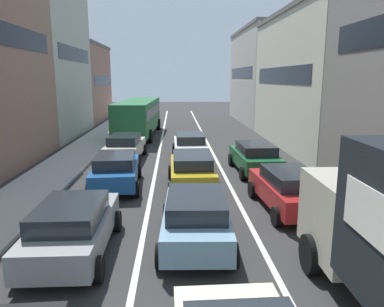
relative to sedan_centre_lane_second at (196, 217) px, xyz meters
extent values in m
cube|color=#B5B5B5|center=(-6.56, 13.03, -0.73)|extent=(2.60, 64.00, 0.14)
cube|color=silver|center=(-1.56, 13.03, -0.79)|extent=(0.16, 60.00, 0.01)
cube|color=silver|center=(1.84, 13.03, -0.79)|extent=(0.16, 60.00, 0.01)
cube|color=black|center=(-8.35, 9.53, 5.88)|extent=(0.02, 8.80, 1.10)
cube|color=#B2ADA3|center=(-11.86, 20.53, 5.10)|extent=(7.00, 10.90, 11.80)
cube|color=black|center=(-8.35, 20.53, 5.69)|extent=(0.02, 8.80, 1.10)
cube|color=#936B5B|center=(-11.86, 31.53, 3.18)|extent=(7.00, 10.90, 7.95)
cube|color=black|center=(-8.35, 31.53, 3.57)|extent=(0.02, 8.80, 1.10)
cube|color=#66605B|center=(-11.86, 31.53, 7.30)|extent=(7.20, 10.90, 0.30)
cube|color=#B2ADA3|center=(10.04, 29.70, 3.91)|extent=(7.00, 14.57, 9.41)
cube|color=black|center=(6.52, 29.70, 4.38)|extent=(0.02, 11.73, 1.10)
cube|color=#66605B|center=(10.04, 29.70, 8.77)|extent=(7.20, 14.57, 0.30)
cube|color=beige|center=(10.04, 15.03, 3.60)|extent=(7.00, 14.57, 8.80)
cube|color=black|center=(6.52, 15.03, 4.04)|extent=(0.02, 11.73, 1.10)
cube|color=#66605B|center=(10.04, 15.03, 8.15)|extent=(7.20, 14.57, 0.30)
cube|color=#B7B29E|center=(3.90, -1.87, 0.63)|extent=(2.45, 2.45, 1.90)
cube|color=black|center=(3.92, -0.66, 1.01)|extent=(2.02, 0.07, 0.70)
cylinder|color=black|center=(2.70, -1.76, -0.32)|extent=(0.32, 0.97, 0.96)
cube|color=#759EB7|center=(0.00, 0.05, -0.13)|extent=(1.97, 4.37, 0.70)
cube|color=#1E2328|center=(-0.01, -0.15, 0.43)|extent=(1.68, 2.47, 0.52)
cylinder|color=black|center=(-0.86, 1.55, -0.48)|extent=(0.24, 0.65, 0.64)
cylinder|color=black|center=(0.98, 1.48, -0.48)|extent=(0.24, 0.65, 0.64)
cylinder|color=black|center=(-0.97, -1.37, -0.48)|extent=(0.24, 0.65, 0.64)
cylinder|color=black|center=(0.86, -1.45, -0.48)|extent=(0.24, 0.65, 0.64)
cube|color=gray|center=(-3.31, -0.50, -0.13)|extent=(1.82, 4.31, 0.70)
cube|color=#1E2328|center=(-3.31, -0.70, 0.43)|extent=(1.59, 2.41, 0.52)
cylinder|color=black|center=(-4.24, 0.96, -0.48)|extent=(0.22, 0.64, 0.64)
cylinder|color=black|center=(-2.40, 0.97, -0.48)|extent=(0.22, 0.64, 0.64)
cylinder|color=black|center=(-4.23, -1.96, -0.48)|extent=(0.22, 0.64, 0.64)
cylinder|color=black|center=(-2.39, -1.96, -0.48)|extent=(0.22, 0.64, 0.64)
cube|color=#B29319|center=(0.16, 5.52, -0.13)|extent=(1.83, 4.31, 0.70)
cube|color=#1E2328|center=(0.16, 5.32, 0.43)|extent=(1.60, 2.42, 0.52)
cylinder|color=black|center=(-0.78, 6.97, -0.48)|extent=(0.22, 0.64, 0.64)
cylinder|color=black|center=(1.06, 6.98, -0.48)|extent=(0.22, 0.64, 0.64)
cylinder|color=black|center=(-0.75, 4.05, -0.48)|extent=(0.22, 0.64, 0.64)
cylinder|color=black|center=(1.09, 4.06, -0.48)|extent=(0.22, 0.64, 0.64)
cube|color=#194C8C|center=(-3.12, 5.69, -0.13)|extent=(2.05, 4.40, 0.70)
cube|color=#1E2328|center=(-3.11, 5.50, 0.43)|extent=(1.73, 2.50, 0.52)
cylinder|color=black|center=(-4.13, 7.10, -0.48)|extent=(0.26, 0.65, 0.64)
cylinder|color=black|center=(-2.29, 7.21, -0.48)|extent=(0.26, 0.65, 0.64)
cylinder|color=black|center=(-3.96, 4.18, -0.48)|extent=(0.26, 0.65, 0.64)
cylinder|color=black|center=(-2.12, 4.29, -0.48)|extent=(0.26, 0.65, 0.64)
cube|color=silver|center=(0.33, 11.34, -0.13)|extent=(1.85, 4.32, 0.70)
cube|color=#1E2328|center=(0.33, 11.14, 0.43)|extent=(1.61, 2.43, 0.52)
cylinder|color=black|center=(-0.61, 12.79, -0.48)|extent=(0.23, 0.64, 0.64)
cylinder|color=black|center=(1.23, 12.81, -0.48)|extent=(0.23, 0.64, 0.64)
cylinder|color=black|center=(-0.58, 9.87, -0.48)|extent=(0.23, 0.64, 0.64)
cylinder|color=black|center=(1.26, 9.89, -0.48)|extent=(0.23, 0.64, 0.64)
cube|color=beige|center=(-3.42, 11.13, -0.13)|extent=(2.00, 4.38, 0.70)
cube|color=#1E2328|center=(-3.43, 10.93, 0.43)|extent=(1.70, 2.48, 0.52)
cylinder|color=black|center=(-4.27, 12.63, -0.48)|extent=(0.25, 0.65, 0.64)
cylinder|color=black|center=(-2.44, 12.55, -0.48)|extent=(0.25, 0.65, 0.64)
cylinder|color=black|center=(-4.41, 9.71, -0.48)|extent=(0.25, 0.65, 0.64)
cylinder|color=black|center=(-2.57, 9.63, -0.48)|extent=(0.25, 0.65, 0.64)
cube|color=#A51E1E|center=(3.49, 2.61, -0.13)|extent=(2.05, 4.40, 0.70)
cube|color=#1E2328|center=(3.51, 2.41, 0.43)|extent=(1.72, 2.50, 0.52)
cylinder|color=black|center=(2.49, 4.01, -0.48)|extent=(0.26, 0.65, 0.64)
cylinder|color=black|center=(4.33, 4.12, -0.48)|extent=(0.26, 0.65, 0.64)
cylinder|color=black|center=(2.66, 1.09, -0.48)|extent=(0.26, 0.65, 0.64)
cylinder|color=black|center=(4.50, 1.20, -0.48)|extent=(0.26, 0.65, 0.64)
cube|color=#19592D|center=(3.44, 8.00, -0.13)|extent=(1.93, 4.35, 0.70)
cube|color=#1E2328|center=(3.45, 7.80, 0.43)|extent=(1.66, 2.46, 0.52)
cylinder|color=black|center=(2.48, 9.43, -0.48)|extent=(0.24, 0.65, 0.64)
cylinder|color=black|center=(4.31, 9.49, -0.48)|extent=(0.24, 0.65, 0.64)
cylinder|color=black|center=(2.57, 6.51, -0.48)|extent=(0.24, 0.65, 0.64)
cylinder|color=black|center=(4.41, 6.57, -0.48)|extent=(0.24, 0.65, 0.64)
cube|color=#1E6033|center=(-3.46, 19.94, 0.90)|extent=(3.00, 10.61, 2.40)
cube|color=black|center=(-3.46, 19.94, 1.26)|extent=(3.00, 9.98, 0.70)
cylinder|color=black|center=(-4.52, 23.77, -0.30)|extent=(0.35, 1.01, 1.00)
cylinder|color=black|center=(-2.03, 23.65, -0.30)|extent=(0.35, 1.01, 1.00)
cylinder|color=black|center=(-4.86, 16.85, -0.30)|extent=(0.35, 1.01, 1.00)
cylinder|color=black|center=(-2.36, 16.73, -0.30)|extent=(0.35, 1.01, 1.00)
camera|label=1|loc=(-0.59, -9.84, 3.89)|focal=34.32mm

